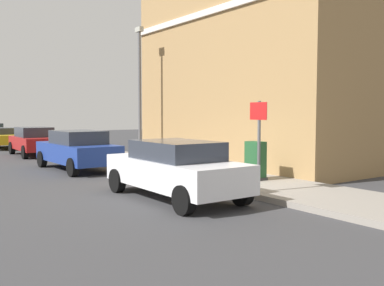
{
  "coord_description": "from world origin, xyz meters",
  "views": [
    {
      "loc": [
        -6.92,
        -10.12,
        2.15
      ],
      "look_at": [
        0.94,
        1.02,
        1.2
      ],
      "focal_mm": 40.37,
      "sensor_mm": 36.0,
      "label": 1
    }
  ],
  "objects_px": {
    "car_blue": "(77,149)",
    "bollard_near_cabinet": "(213,155)",
    "car_white": "(175,168)",
    "lamppost": "(140,87)",
    "bollard_far_kerb": "(149,153)",
    "street_sign": "(259,132)",
    "car_yellow": "(7,137)",
    "car_red": "(34,141)",
    "utility_cabinet": "(255,162)"
  },
  "relations": [
    {
      "from": "car_red",
      "to": "lamppost",
      "type": "relative_size",
      "value": 0.71
    },
    {
      "from": "car_red",
      "to": "bollard_far_kerb",
      "type": "height_order",
      "value": "car_red"
    },
    {
      "from": "car_yellow",
      "to": "car_white",
      "type": "bearing_deg",
      "value": 178.67
    },
    {
      "from": "car_white",
      "to": "bollard_far_kerb",
      "type": "xyz_separation_m",
      "value": [
        1.77,
        4.46,
        -0.07
      ]
    },
    {
      "from": "street_sign",
      "to": "lamppost",
      "type": "distance_m",
      "value": 9.25
    },
    {
      "from": "bollard_far_kerb",
      "to": "lamppost",
      "type": "relative_size",
      "value": 0.18
    },
    {
      "from": "car_white",
      "to": "utility_cabinet",
      "type": "height_order",
      "value": "car_white"
    },
    {
      "from": "car_red",
      "to": "lamppost",
      "type": "distance_m",
      "value": 6.79
    },
    {
      "from": "car_blue",
      "to": "street_sign",
      "type": "relative_size",
      "value": 1.9
    },
    {
      "from": "car_blue",
      "to": "utility_cabinet",
      "type": "xyz_separation_m",
      "value": [
        3.16,
        -6.34,
        -0.1
      ]
    },
    {
      "from": "bollard_near_cabinet",
      "to": "street_sign",
      "type": "distance_m",
      "value": 4.1
    },
    {
      "from": "car_white",
      "to": "car_red",
      "type": "distance_m",
      "value": 13.33
    },
    {
      "from": "car_blue",
      "to": "car_red",
      "type": "xyz_separation_m",
      "value": [
        0.2,
        6.6,
        -0.02
      ]
    },
    {
      "from": "car_red",
      "to": "street_sign",
      "type": "bearing_deg",
      "value": -172.2
    },
    {
      "from": "car_white",
      "to": "utility_cabinet",
      "type": "bearing_deg",
      "value": -82.83
    },
    {
      "from": "street_sign",
      "to": "lamppost",
      "type": "relative_size",
      "value": 0.4
    },
    {
      "from": "bollard_near_cabinet",
      "to": "bollard_far_kerb",
      "type": "relative_size",
      "value": 1.0
    },
    {
      "from": "car_yellow",
      "to": "bollard_far_kerb",
      "type": "height_order",
      "value": "car_yellow"
    },
    {
      "from": "car_white",
      "to": "car_yellow",
      "type": "xyz_separation_m",
      "value": [
        0.04,
        18.87,
        -0.1
      ]
    },
    {
      "from": "car_white",
      "to": "car_red",
      "type": "xyz_separation_m",
      "value": [
        0.18,
        13.33,
        -0.02
      ]
    },
    {
      "from": "car_red",
      "to": "bollard_far_kerb",
      "type": "xyz_separation_m",
      "value": [
        1.59,
        -8.87,
        -0.05
      ]
    },
    {
      "from": "car_white",
      "to": "bollard_far_kerb",
      "type": "height_order",
      "value": "car_white"
    },
    {
      "from": "car_yellow",
      "to": "lamppost",
      "type": "xyz_separation_m",
      "value": [
        3.21,
        -11.03,
        2.63
      ]
    },
    {
      "from": "bollard_near_cabinet",
      "to": "street_sign",
      "type": "height_order",
      "value": "street_sign"
    },
    {
      "from": "lamppost",
      "to": "utility_cabinet",
      "type": "bearing_deg",
      "value": -90.93
    },
    {
      "from": "bollard_far_kerb",
      "to": "street_sign",
      "type": "height_order",
      "value": "street_sign"
    },
    {
      "from": "street_sign",
      "to": "lamppost",
      "type": "xyz_separation_m",
      "value": [
        1.47,
        8.98,
        1.64
      ]
    },
    {
      "from": "bollard_near_cabinet",
      "to": "car_white",
      "type": "bearing_deg",
      "value": -141.45
    },
    {
      "from": "utility_cabinet",
      "to": "bollard_far_kerb",
      "type": "bearing_deg",
      "value": 108.53
    },
    {
      "from": "utility_cabinet",
      "to": "street_sign",
      "type": "distance_m",
      "value": 2.26
    },
    {
      "from": "lamppost",
      "to": "car_blue",
      "type": "bearing_deg",
      "value": -161.26
    },
    {
      "from": "street_sign",
      "to": "bollard_near_cabinet",
      "type": "bearing_deg",
      "value": 68.62
    },
    {
      "from": "car_yellow",
      "to": "street_sign",
      "type": "bearing_deg",
      "value": -176.24
    },
    {
      "from": "car_blue",
      "to": "street_sign",
      "type": "distance_m",
      "value": 8.12
    },
    {
      "from": "car_yellow",
      "to": "lamppost",
      "type": "bearing_deg",
      "value": -164.97
    },
    {
      "from": "car_blue",
      "to": "bollard_near_cabinet",
      "type": "height_order",
      "value": "car_blue"
    },
    {
      "from": "car_white",
      "to": "bollard_near_cabinet",
      "type": "height_order",
      "value": "car_white"
    },
    {
      "from": "bollard_near_cabinet",
      "to": "bollard_far_kerb",
      "type": "height_order",
      "value": "same"
    },
    {
      "from": "lamppost",
      "to": "bollard_near_cabinet",
      "type": "bearing_deg",
      "value": -90.23
    },
    {
      "from": "lamppost",
      "to": "car_white",
      "type": "bearing_deg",
      "value": -112.53
    },
    {
      "from": "bollard_near_cabinet",
      "to": "street_sign",
      "type": "relative_size",
      "value": 0.45
    },
    {
      "from": "car_white",
      "to": "bollard_near_cabinet",
      "type": "distance_m",
      "value": 4.13
    },
    {
      "from": "car_white",
      "to": "car_yellow",
      "type": "distance_m",
      "value": 18.87
    },
    {
      "from": "bollard_near_cabinet",
      "to": "bollard_far_kerb",
      "type": "distance_m",
      "value": 2.38
    },
    {
      "from": "car_white",
      "to": "car_yellow",
      "type": "height_order",
      "value": "car_white"
    },
    {
      "from": "car_white",
      "to": "lamppost",
      "type": "xyz_separation_m",
      "value": [
        3.25,
        7.84,
        2.53
      ]
    },
    {
      "from": "car_yellow",
      "to": "bollard_near_cabinet",
      "type": "bearing_deg",
      "value": -170.13
    },
    {
      "from": "car_red",
      "to": "utility_cabinet",
      "type": "height_order",
      "value": "car_red"
    },
    {
      "from": "car_blue",
      "to": "car_red",
      "type": "height_order",
      "value": "car_blue"
    },
    {
      "from": "street_sign",
      "to": "car_yellow",
      "type": "bearing_deg",
      "value": 94.96
    }
  ]
}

